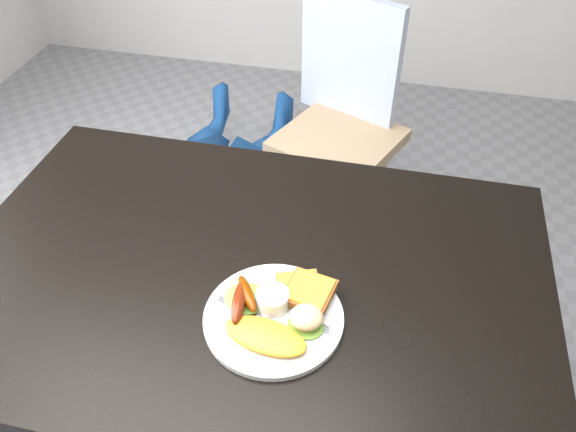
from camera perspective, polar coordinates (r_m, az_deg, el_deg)
The scene contains 14 objects.
dining_table at distance 1.15m, azimuth -4.10°, elevation -6.12°, with size 1.20×0.80×0.04m, color black.
dining_chair at distance 2.01m, azimuth 5.11°, elevation 7.57°, with size 0.38×0.38×0.05m, color tan.
person at distance 1.72m, azimuth -10.89°, elevation 14.67°, with size 0.58×0.39×1.62m, color navy.
plate at distance 1.04m, azimuth -1.48°, elevation -10.30°, with size 0.26×0.26×0.01m, color white.
lettuce_left at distance 1.06m, azimuth -4.24°, elevation -8.30°, with size 0.09×0.08×0.01m, color #4A9C1D.
lettuce_right at distance 1.02m, azimuth 1.79°, elevation -11.02°, with size 0.07×0.06×0.01m, color olive.
omelette at distance 1.00m, azimuth -2.33°, elevation -12.09°, with size 0.15×0.07×0.02m, color #D1873B.
sausage_a at distance 1.04m, azimuth -5.01°, elevation -8.64°, with size 0.03×0.10×0.03m, color #641306.
sausage_b at distance 1.05m, azimuth -4.18°, elevation -7.85°, with size 0.02×0.09×0.02m, color #682E01.
ramekin at distance 1.04m, azimuth -1.57°, elevation -8.54°, with size 0.06×0.06×0.04m, color white.
toast_a at distance 1.07m, azimuth 1.12°, elevation -7.40°, with size 0.08×0.08×0.01m, color olive.
toast_b at distance 1.05m, azimuth 2.17°, elevation -7.70°, with size 0.09×0.09×0.01m, color brown.
potato_salad at distance 1.01m, azimuth 1.87°, elevation -10.23°, with size 0.06×0.06×0.03m, color beige.
fork at distance 1.04m, azimuth -3.37°, elevation -10.09°, with size 0.16×0.01×0.00m, color #ADAFB7.
Camera 1 is at (0.25, -0.72, 1.59)m, focal length 35.00 mm.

